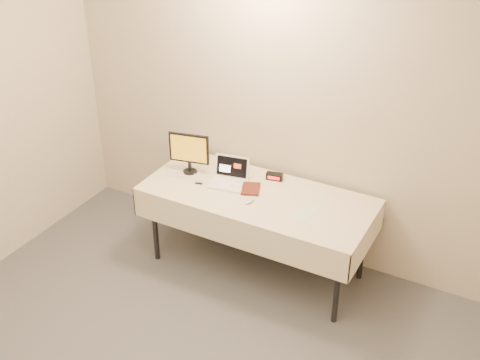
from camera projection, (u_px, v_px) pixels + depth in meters
The scene contains 9 objects.
back_wall at pixel (284, 103), 4.83m from camera, with size 4.00×0.10×2.70m, color #C3B39D.
table at pixel (257, 201), 4.82m from camera, with size 1.86×0.81×0.74m.
laptop at pixel (229, 177), 4.93m from camera, with size 0.33×0.30×0.20m.
monitor at pixel (189, 150), 5.00m from camera, with size 0.34×0.14×0.36m.
book at pixel (242, 179), 4.81m from camera, with size 0.15×0.02×0.20m, color maroon.
alarm_clock at pixel (274, 176), 4.98m from camera, with size 0.15×0.08×0.06m.
clicker at pixel (250, 201), 4.68m from camera, with size 0.05×0.10×0.02m, color #B8B8BB.
paper_form at pixel (309, 211), 4.57m from camera, with size 0.12×0.30×0.00m, color beige.
usb_dongle at pixel (199, 183), 4.93m from camera, with size 0.06×0.02×0.01m, color black.
Camera 1 is at (1.83, -1.62, 3.24)m, focal length 45.00 mm.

